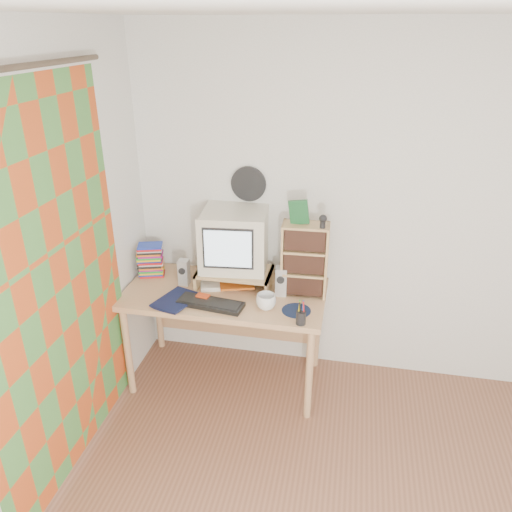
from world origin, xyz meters
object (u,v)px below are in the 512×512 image
at_px(cd_rack, 304,260).
at_px(mug, 266,302).
at_px(diary, 164,294).
at_px(crt_monitor, 234,240).
at_px(desk, 227,303).
at_px(keyboard, 211,304).
at_px(dvd_stack, 151,260).

relative_size(cd_rack, mug, 3.91).
bearing_deg(diary, crt_monitor, 56.22).
bearing_deg(diary, desk, 50.31).
bearing_deg(cd_rack, desk, 179.90).
relative_size(keyboard, diary, 1.64).
xyz_separation_m(crt_monitor, dvd_stack, (-0.63, -0.01, -0.21)).
bearing_deg(crt_monitor, desk, -119.43).
distance_m(crt_monitor, diary, 0.61).
bearing_deg(crt_monitor, cd_rack, -13.02).
distance_m(cd_rack, diary, 0.99).
bearing_deg(cd_rack, keyboard, -155.93).
bearing_deg(mug, crt_monitor, 132.04).
height_order(keyboard, dvd_stack, dvd_stack).
height_order(crt_monitor, cd_rack, crt_monitor).
bearing_deg(dvd_stack, keyboard, -48.49).
distance_m(desk, crt_monitor, 0.47).
bearing_deg(dvd_stack, desk, -23.84).
relative_size(desk, dvd_stack, 5.68).
bearing_deg(diary, cd_rack, 34.53).
bearing_deg(keyboard, mug, 13.28).
distance_m(keyboard, diary, 0.34).
bearing_deg(mug, dvd_stack, 161.57).
bearing_deg(dvd_stack, mug, -35.07).
bearing_deg(cd_rack, mug, -132.68).
height_order(dvd_stack, cd_rack, cd_rack).
distance_m(dvd_stack, mug, 0.97).
xyz_separation_m(desk, cd_rack, (0.54, 0.02, 0.39)).
relative_size(cd_rack, diary, 1.91).
relative_size(keyboard, cd_rack, 0.86).
distance_m(keyboard, mug, 0.37).
relative_size(desk, diary, 5.21).
height_order(desk, keyboard, keyboard).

